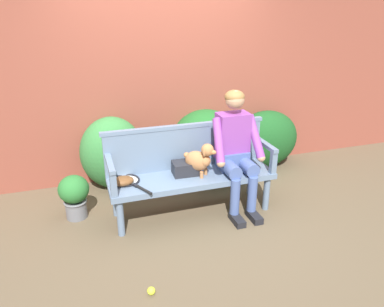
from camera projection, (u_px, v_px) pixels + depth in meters
The scene contains 16 objects.
ground_plane at pixel (192, 212), 4.03m from camera, with size 40.00×40.00×0.00m, color brown.
brick_garden_fence at pixel (162, 79), 4.66m from camera, with size 8.00×0.30×2.50m, color brown.
hedge_bush_far_left at pixel (206, 143), 4.78m from camera, with size 0.93×0.93×0.89m, color #1E5B23.
hedge_bush_mid_right at pixel (112, 153), 4.46m from camera, with size 0.77×0.65×0.90m, color #337538.
hedge_bush_mid_left at pixel (265, 139), 5.05m from camera, with size 0.93×0.59×0.80m, color #194C1E.
garden_bench at pixel (192, 180), 3.88m from camera, with size 1.76×0.51×0.45m.
bench_backrest at pixel (186, 146), 3.96m from camera, with size 1.80×0.06×0.50m.
bench_armrest_left_end at pixel (111, 172), 3.47m from camera, with size 0.06×0.51×0.28m.
bench_armrest_right_end at pixel (268, 151), 3.95m from camera, with size 0.06×0.51×0.28m.
person_seated at pixel (235, 147), 3.89m from camera, with size 0.56×0.66×1.32m.
dog_on_bench at pixel (200, 159), 3.79m from camera, with size 0.33×0.33×0.37m.
tennis_racket at pixel (127, 181), 3.71m from camera, with size 0.40×0.57×0.03m.
baseball_glove at pixel (123, 181), 3.64m from camera, with size 0.22×0.17×0.09m, color brown.
sports_bag at pixel (186, 168), 3.87m from camera, with size 0.28×0.20×0.14m, color #232328.
tennis_ball at pixel (151, 291), 2.87m from camera, with size 0.07×0.07×0.07m, color #CCDB33.
potted_plant at pixel (74, 194), 3.83m from camera, with size 0.32×0.32×0.49m.
Camera 1 is at (-1.08, -3.31, 2.13)m, focal length 33.99 mm.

